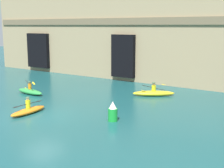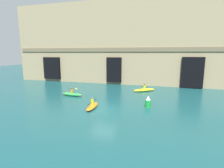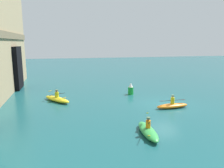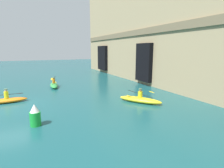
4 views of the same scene
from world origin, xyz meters
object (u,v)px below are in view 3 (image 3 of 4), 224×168
object	(u,v)px
marker_buoy	(131,89)
kayak_green	(148,131)
kayak_yellow	(57,99)
kayak_orange	(172,105)

from	to	relation	value
marker_buoy	kayak_green	bearing A→B (deg)	167.52
kayak_yellow	kayak_green	bearing A→B (deg)	-4.86
kayak_yellow	marker_buoy	xyz separation A→B (m)	(1.12, -7.53, 0.32)
kayak_orange	marker_buoy	world-z (taller)	marker_buoy
marker_buoy	kayak_yellow	bearing A→B (deg)	98.47
kayak_orange	marker_buoy	bearing A→B (deg)	-74.49
kayak_yellow	marker_buoy	size ratio (longest dim) A/B	2.68
kayak_orange	kayak_yellow	bearing A→B (deg)	-28.05
kayak_orange	kayak_green	xyz separation A→B (m)	(-4.54, 4.07, 0.01)
marker_buoy	kayak_orange	bearing A→B (deg)	-161.20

